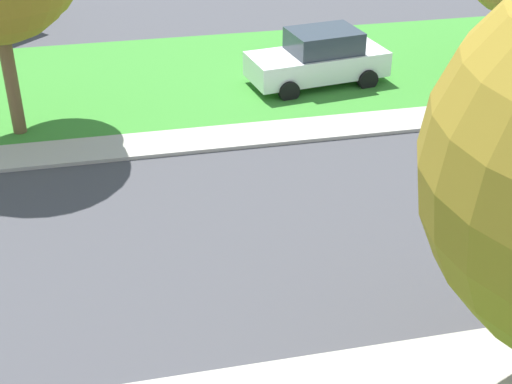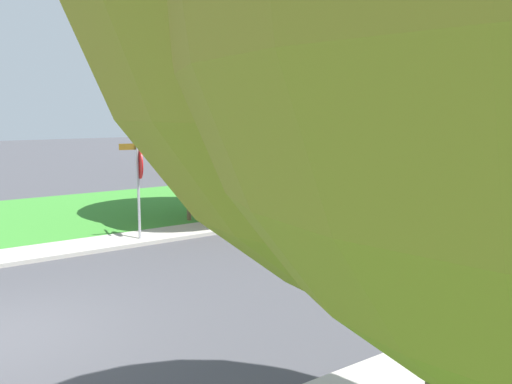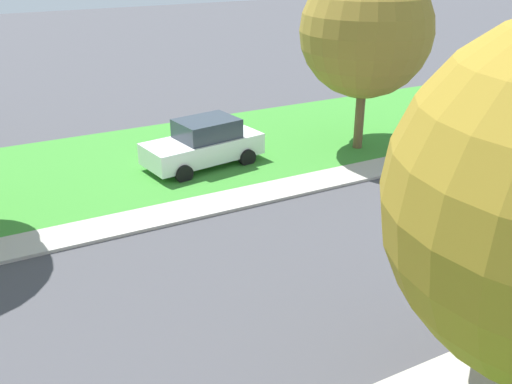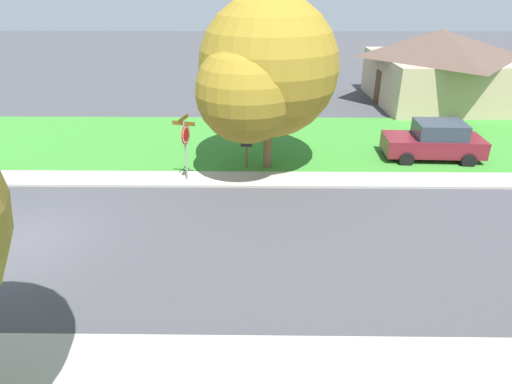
{
  "view_description": "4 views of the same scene",
  "coord_description": "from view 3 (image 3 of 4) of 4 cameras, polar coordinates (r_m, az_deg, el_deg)",
  "views": [
    {
      "loc": [
        -12.83,
        14.13,
        8.68
      ],
      "look_at": [
        -0.62,
        11.46,
        1.4
      ],
      "focal_mm": 50.97,
      "sensor_mm": 36.0,
      "label": 1
    },
    {
      "loc": [
        8.82,
        -1.62,
        3.4
      ],
      "look_at": [
        -2.24,
        6.6,
        1.4
      ],
      "focal_mm": 39.3,
      "sensor_mm": 36.0,
      "label": 2
    },
    {
      "loc": [
        -10.32,
        15.13,
        7.76
      ],
      "look_at": [
        2.23,
        8.47,
        1.4
      ],
      "focal_mm": 40.24,
      "sensor_mm": 36.0,
      "label": 3
    },
    {
      "loc": [
        11.48,
        7.42,
        7.49
      ],
      "look_at": [
        -0.81,
        7.27,
        1.4
      ],
      "focal_mm": 30.5,
      "sensor_mm": 36.0,
      "label": 4
    }
  ],
  "objects": [
    {
      "name": "stop_sign_near_corner",
      "position": [
        25.36,
        23.87,
        8.67
      ],
      "size": [
        0.91,
        0.91,
        2.77
      ],
      "color": "#9E9EA3",
      "rests_on": "ground"
    },
    {
      "name": "lawn_east",
      "position": [
        21.41,
        -17.6,
        1.79
      ],
      "size": [
        8.0,
        56.0,
        0.08
      ],
      "primitive_type": "cube",
      "color": "#38842D",
      "rests_on": "ground"
    },
    {
      "name": "tree_sidewalk_near",
      "position": [
        22.5,
        10.79,
        15.16
      ],
      "size": [
        5.26,
        4.89,
        7.03
      ],
      "color": "brown",
      "rests_on": "ground"
    },
    {
      "name": "car_white_behind_trees",
      "position": [
        20.95,
        -5.2,
        4.82
      ],
      "size": [
        2.51,
        4.52,
        1.76
      ],
      "color": "white",
      "rests_on": "ground"
    },
    {
      "name": "sidewalk_east",
      "position": [
        17.18,
        -14.43,
        -3.4
      ],
      "size": [
        1.4,
        56.0,
        0.1
      ],
      "primitive_type": "cube",
      "color": "#ADA89E",
      "rests_on": "ground"
    }
  ]
}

